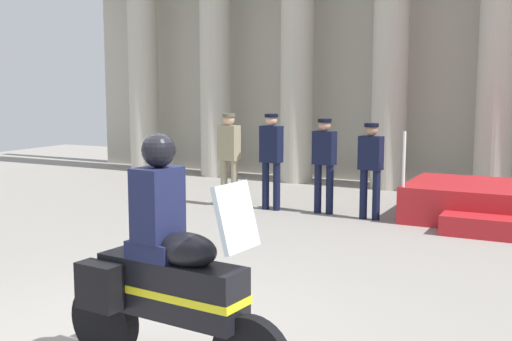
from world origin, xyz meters
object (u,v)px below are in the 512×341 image
object	(u,v)px
officer_in_row_2	(324,158)
motorcycle_with_rider	(164,277)
officer_in_row_0	(229,152)
officer_in_row_1	(271,154)
officer_in_row_3	(371,163)

from	to	relation	value
officer_in_row_2	motorcycle_with_rider	distance (m)	6.64
officer_in_row_2	motorcycle_with_rider	size ratio (longest dim) A/B	0.79
officer_in_row_0	officer_in_row_1	world-z (taller)	officer_in_row_1
officer_in_row_0	officer_in_row_3	size ratio (longest dim) A/B	1.06
officer_in_row_3	officer_in_row_2	bearing A→B (deg)	-1.66
officer_in_row_0	officer_in_row_3	xyz separation A→B (m)	(2.68, 0.04, -0.06)
officer_in_row_3	motorcycle_with_rider	distance (m)	6.42
officer_in_row_0	officer_in_row_1	size ratio (longest dim) A/B	0.99
officer_in_row_1	officer_in_row_2	size ratio (longest dim) A/B	1.04
officer_in_row_0	motorcycle_with_rider	distance (m)	7.04
officer_in_row_2	officer_in_row_3	xyz separation A→B (m)	(0.87, -0.12, -0.03)
officer_in_row_0	officer_in_row_1	distance (m)	0.84
motorcycle_with_rider	officer_in_row_0	bearing A→B (deg)	120.70
officer_in_row_0	officer_in_row_1	bearing A→B (deg)	-170.50
officer_in_row_1	officer_in_row_2	distance (m)	0.98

